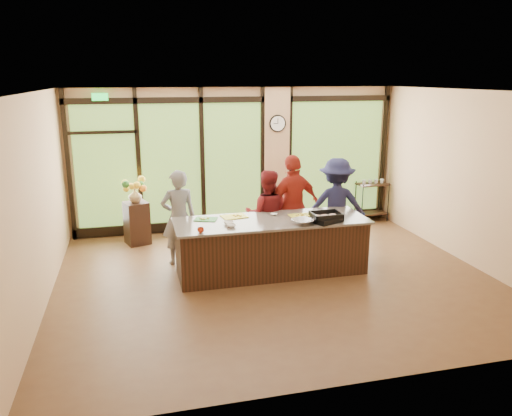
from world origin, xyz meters
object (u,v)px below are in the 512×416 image
roasting_pan (326,219)px  bar_cart (372,196)px  cook_left (179,217)px  flower_stand (137,223)px  cook_right (336,206)px  island_base (271,247)px

roasting_pan → bar_cart: bearing=26.5°
cook_left → flower_stand: (-0.71, 1.28, -0.42)m
cook_left → cook_right: 2.90m
roasting_pan → flower_stand: 3.87m
island_base → roasting_pan: size_ratio=6.55×
cook_right → bar_cart: (1.62, 1.74, -0.31)m
roasting_pan → bar_cart: 3.59m
island_base → bar_cart: bearing=38.6°
flower_stand → bar_cart: 5.25m
island_base → cook_right: 1.68m
cook_left → roasting_pan: 2.54m
flower_stand → cook_right: bearing=-38.7°
island_base → cook_left: size_ratio=1.84×
cook_left → bar_cart: cook_left is taller
cook_right → cook_left: bearing=14.9°
flower_stand → island_base: bearing=-61.8°
roasting_pan → bar_cart: size_ratio=0.49×
flower_stand → bar_cart: (5.24, 0.38, 0.15)m
bar_cart → cook_right: bearing=-136.8°
cook_left → roasting_pan: bearing=147.6°
roasting_pan → island_base: bearing=134.1°
cook_right → bar_cart: 2.40m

